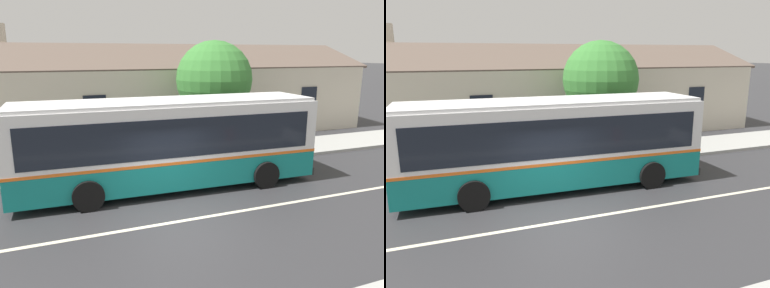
{
  "view_description": "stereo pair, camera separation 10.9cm",
  "coord_description": "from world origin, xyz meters",
  "views": [
    {
      "loc": [
        -3.41,
        -9.61,
        4.83
      ],
      "look_at": [
        1.65,
        3.37,
        1.44
      ],
      "focal_mm": 35.0,
      "sensor_mm": 36.0,
      "label": 1
    },
    {
      "loc": [
        -3.31,
        -9.65,
        4.83
      ],
      "look_at": [
        1.65,
        3.37,
        1.44
      ],
      "focal_mm": 35.0,
      "sensor_mm": 36.0,
      "label": 2
    }
  ],
  "objects": [
    {
      "name": "ground_plane",
      "position": [
        0.0,
        0.0,
        0.0
      ],
      "size": [
        300.0,
        300.0,
        0.0
      ],
      "primitive_type": "plane",
      "color": "#2D2D30"
    },
    {
      "name": "sidewalk_far",
      "position": [
        0.0,
        6.0,
        0.07
      ],
      "size": [
        60.0,
        3.0,
        0.15
      ],
      "primitive_type": "cube",
      "color": "#9E9E99",
      "rests_on": "ground"
    },
    {
      "name": "lane_divider_stripe",
      "position": [
        0.0,
        0.0,
        0.0
      ],
      "size": [
        60.0,
        0.16,
        0.01
      ],
      "primitive_type": "cube",
      "color": "beige",
      "rests_on": "ground"
    },
    {
      "name": "community_building",
      "position": [
        1.99,
        13.28,
        2.1
      ],
      "size": [
        28.1,
        8.24,
        6.42
      ],
      "color": "beige",
      "rests_on": "ground"
    },
    {
      "name": "transit_bus",
      "position": [
        0.56,
        2.9,
        1.74
      ],
      "size": [
        10.92,
        3.01,
        3.24
      ],
      "color": "#147F7A",
      "rests_on": "ground"
    },
    {
      "name": "bench_down_street",
      "position": [
        -3.05,
        5.5,
        0.57
      ],
      "size": [
        1.64,
        0.51,
        0.94
      ],
      "color": "brown",
      "rests_on": "sidewalk_far"
    },
    {
      "name": "street_tree_primary",
      "position": [
        4.17,
        6.88,
        3.52
      ],
      "size": [
        3.65,
        3.65,
        5.44
      ],
      "color": "#4C3828",
      "rests_on": "ground"
    },
    {
      "name": "bus_stop_sign",
      "position": [
        6.36,
        4.99,
        1.64
      ],
      "size": [
        0.36,
        0.07,
        2.4
      ],
      "color": "gray",
      "rests_on": "sidewalk_far"
    }
  ]
}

